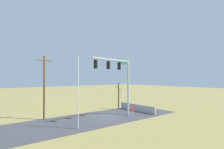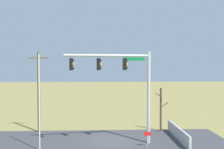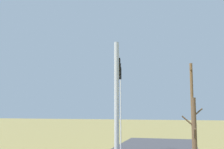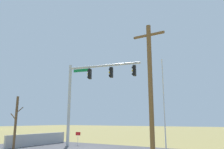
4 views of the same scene
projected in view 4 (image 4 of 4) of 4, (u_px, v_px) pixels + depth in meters
The scene contains 8 objects.
ground_plane at pixel (88, 149), 17.96m from camera, with size 160.00×160.00×0.00m, color olive.
sidewalk_corner at pixel (59, 145), 20.78m from camera, with size 6.00×6.00×0.01m, color #B7B5AD.
retaining_fence at pixel (38, 139), 20.94m from camera, with size 0.20×6.89×1.08m, color #A8A8AD.
signal_mast at pixel (88, 86), 20.76m from camera, with size 7.07×1.65×7.70m.
flagpole at pixel (164, 103), 18.09m from camera, with size 0.10×0.10×7.46m, color silver.
utility_pole at pixel (151, 88), 12.33m from camera, with size 1.90×0.26×7.83m.
bare_tree at pixel (16, 122), 18.16m from camera, with size 1.27×1.02×4.30m.
open_sign at pixel (78, 135), 21.26m from camera, with size 0.56×0.04×1.22m.
Camera 4 is at (-11.39, 15.13, 2.27)m, focal length 35.27 mm.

